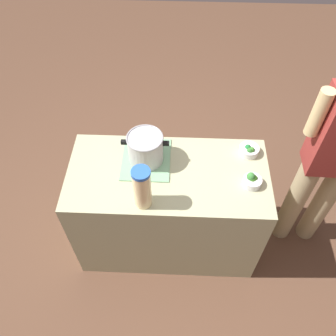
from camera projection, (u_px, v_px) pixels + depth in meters
ground_plane at (168, 237)px, 2.85m from camera, size 8.00×8.00×0.00m
counter_slab at (168, 209)px, 2.52m from camera, size 1.27×0.62×0.85m
dish_cloth at (146, 159)px, 2.25m from camera, size 0.31×0.36×0.01m
cooking_pot at (145, 148)px, 2.17m from camera, size 0.30×0.23×0.20m
lemonade_pitcher at (142, 188)px, 1.93m from camera, size 0.11×0.11×0.29m
broccoli_bowl_front at (252, 181)px, 2.11m from camera, size 0.11×0.11×0.09m
broccoli_bowl_center at (249, 150)px, 2.26m from camera, size 0.13×0.13×0.07m
person_cook at (332, 160)px, 2.18m from camera, size 0.50×0.21×1.64m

